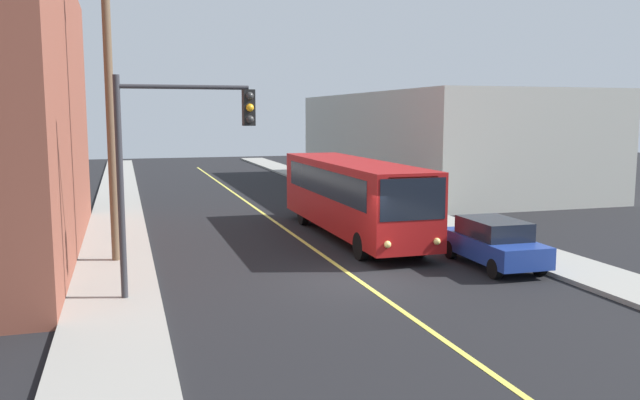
% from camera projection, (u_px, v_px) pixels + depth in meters
% --- Properties ---
extents(ground_plane, '(120.00, 120.00, 0.00)m').
position_uv_depth(ground_plane, '(358.00, 280.00, 20.07)').
color(ground_plane, black).
extents(sidewalk_left, '(2.50, 90.00, 0.15)m').
position_uv_depth(sidewalk_left, '(117.00, 234.00, 27.45)').
color(sidewalk_left, gray).
rests_on(sidewalk_left, ground).
extents(sidewalk_right, '(2.50, 90.00, 0.15)m').
position_uv_depth(sidewalk_right, '(426.00, 218.00, 31.63)').
color(sidewalk_right, gray).
rests_on(sidewalk_right, ground).
extents(lane_stripe_center, '(0.16, 60.00, 0.01)m').
position_uv_depth(lane_stripe_center, '(260.00, 211.00, 34.29)').
color(lane_stripe_center, '#D8CC4C').
rests_on(lane_stripe_center, ground).
extents(building_right_warehouse, '(12.00, 25.52, 6.54)m').
position_uv_depth(building_right_warehouse, '(434.00, 140.00, 46.20)').
color(building_right_warehouse, '#B2B2A8').
rests_on(building_right_warehouse, ground).
extents(city_bus, '(2.57, 12.16, 3.20)m').
position_uv_depth(city_bus, '(351.00, 194.00, 26.93)').
color(city_bus, maroon).
rests_on(city_bus, ground).
extents(parked_car_blue, '(1.91, 4.44, 1.62)m').
position_uv_depth(parked_car_blue, '(493.00, 242.00, 21.79)').
color(parked_car_blue, navy).
rests_on(parked_car_blue, ground).
extents(parked_car_green, '(1.95, 4.46, 1.62)m').
position_uv_depth(parked_car_green, '(394.00, 210.00, 29.20)').
color(parked_car_green, '#196038').
rests_on(parked_car_green, ground).
extents(parked_car_black, '(1.96, 4.46, 1.62)m').
position_uv_depth(parked_car_black, '(347.00, 194.00, 34.88)').
color(parked_car_black, black).
rests_on(parked_car_black, ground).
extents(utility_pole_near, '(2.40, 0.28, 11.46)m').
position_uv_depth(utility_pole_near, '(109.00, 75.00, 21.41)').
color(utility_pole_near, brown).
rests_on(utility_pole_near, sidewalk_left).
extents(traffic_signal_left_corner, '(3.75, 0.48, 6.00)m').
position_uv_depth(traffic_signal_left_corner, '(178.00, 144.00, 17.55)').
color(traffic_signal_left_corner, '#2D2D33').
rests_on(traffic_signal_left_corner, sidewalk_left).
extents(fire_hydrant, '(0.44, 0.26, 0.84)m').
position_uv_depth(fire_hydrant, '(495.00, 232.00, 25.09)').
color(fire_hydrant, red).
rests_on(fire_hydrant, sidewalk_right).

